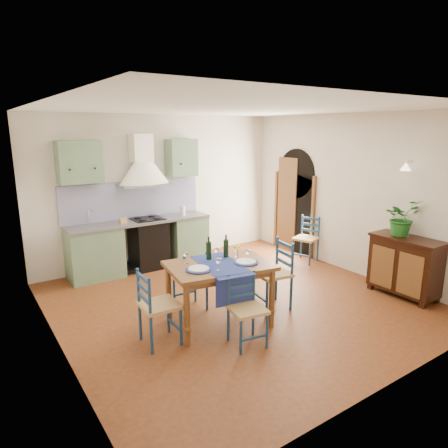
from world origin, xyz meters
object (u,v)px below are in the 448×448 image
(chair_near, at_px, (246,309))
(potted_plant, at_px, (402,217))
(dining_table, at_px, (220,271))
(sideboard, at_px, (405,264))

(chair_near, distance_m, potted_plant, 3.00)
(potted_plant, bearing_deg, chair_near, 178.42)
(dining_table, relative_size, sideboard, 1.37)
(potted_plant, bearing_deg, sideboard, -97.84)
(chair_near, xyz_separation_m, potted_plant, (2.90, -0.08, 0.77))
(chair_near, height_order, sideboard, sideboard)
(chair_near, xyz_separation_m, sideboard, (2.88, -0.22, 0.07))
(sideboard, bearing_deg, potted_plant, 82.16)
(chair_near, height_order, potted_plant, potted_plant)
(chair_near, bearing_deg, dining_table, 88.60)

